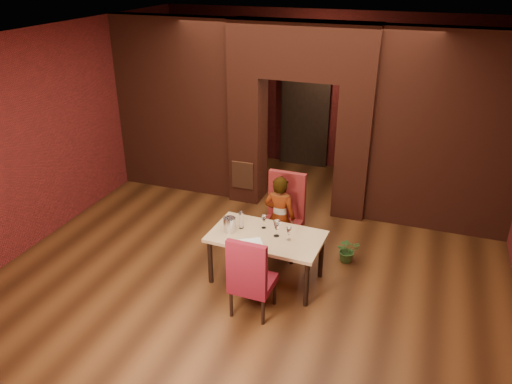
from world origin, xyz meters
TOP-DOWN VIEW (x-y plane):
  - floor at (0.00, 0.00)m, footprint 8.00×8.00m
  - ceiling at (0.00, 0.00)m, footprint 7.00×8.00m
  - wall_back at (0.00, 4.00)m, footprint 7.00×0.04m
  - wall_front at (0.00, -4.00)m, footprint 7.00×0.04m
  - wall_left at (-3.50, 0.00)m, footprint 0.04×8.00m
  - pillar_left at (-0.95, 2.00)m, footprint 0.55×0.55m
  - pillar_right at (0.95, 2.00)m, footprint 0.55×0.55m
  - lintel at (0.00, 2.00)m, footprint 2.45×0.55m
  - wing_wall_left at (-2.36, 2.00)m, footprint 2.28×0.35m
  - wing_wall_right at (2.36, 2.00)m, footprint 2.28×0.35m
  - vent_panel at (-0.95, 1.71)m, footprint 0.40×0.03m
  - rear_door at (-0.40, 3.94)m, footprint 0.90×0.08m
  - rear_door_frame at (-0.40, 3.90)m, footprint 1.02×0.04m
  - dining_table at (0.22, -0.42)m, footprint 1.55×0.91m
  - chair_far at (0.21, 0.32)m, footprint 0.57×0.57m
  - chair_near at (0.29, -1.12)m, footprint 0.52×0.52m
  - person_seated at (0.20, 0.24)m, footprint 0.48×0.32m
  - wine_glass_a at (0.12, -0.25)m, footprint 0.08×0.08m
  - wine_glass_b at (0.36, -0.40)m, footprint 0.09×0.09m
  - wine_glass_c at (0.54, -0.45)m, footprint 0.08×0.08m
  - tasting_sheet at (0.09, -0.68)m, footprint 0.37×0.35m
  - wine_bucket at (-0.28, -0.49)m, footprint 0.17×0.17m
  - water_bottle at (-0.17, -0.36)m, footprint 0.06×0.06m
  - potted_plant at (1.21, 0.42)m, footprint 0.42×0.39m

SIDE VIEW (x-z plane):
  - floor at x=0.00m, z-range 0.00..0.00m
  - potted_plant at x=1.21m, z-range 0.00..0.38m
  - dining_table at x=0.22m, z-range 0.00..0.71m
  - vent_panel at x=-0.95m, z-range 0.30..0.80m
  - chair_near at x=0.29m, z-range 0.00..1.11m
  - chair_far at x=0.21m, z-range 0.00..1.24m
  - person_seated at x=0.20m, z-range 0.00..1.30m
  - tasting_sheet at x=0.09m, z-range 0.71..0.72m
  - wine_glass_a at x=0.12m, z-range 0.71..0.90m
  - wine_glass_c at x=0.54m, z-range 0.71..0.90m
  - wine_bucket at x=-0.28m, z-range 0.71..0.92m
  - wine_glass_b at x=0.36m, z-range 0.71..0.94m
  - water_bottle at x=-0.17m, z-range 0.71..0.98m
  - rear_door at x=-0.40m, z-range 0.00..2.10m
  - rear_door_frame at x=-0.40m, z-range -0.06..2.16m
  - pillar_left at x=-0.95m, z-range 0.00..2.30m
  - pillar_right at x=0.95m, z-range 0.00..2.30m
  - wall_back at x=0.00m, z-range 0.00..3.20m
  - wall_front at x=0.00m, z-range 0.00..3.20m
  - wall_left at x=-3.50m, z-range 0.00..3.20m
  - wing_wall_left at x=-2.36m, z-range 0.00..3.20m
  - wing_wall_right at x=2.36m, z-range 0.00..3.20m
  - lintel at x=0.00m, z-range 2.30..3.20m
  - ceiling at x=0.00m, z-range 3.18..3.22m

